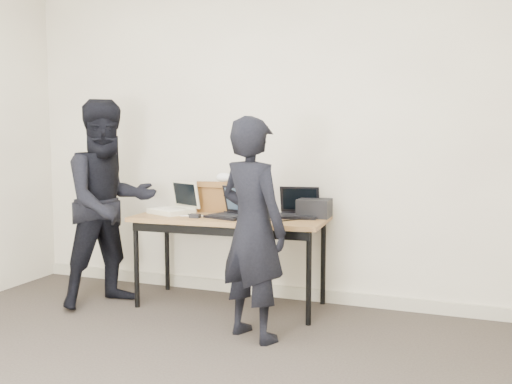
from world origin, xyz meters
The scene contains 13 objects.
room centered at (0.00, 0.00, 1.35)m, with size 4.60×4.60×2.80m.
desk centered at (-0.22, 1.87, 0.66)m, with size 1.53×0.72×0.72m.
laptop_beige centered at (-0.71, 1.89, 0.77)m, with size 0.41×0.41×0.25m.
laptop_center centered at (-0.19, 1.85, 0.77)m, with size 0.38×0.37×0.24m.
laptop_right centered at (0.28, 2.05, 0.77)m, with size 0.35×0.34×0.23m.
leather_satchel centered at (-0.40, 2.10, 0.85)m, with size 0.37×0.19×0.25m.
tissue centered at (-0.37, 2.11, 1.00)m, with size 0.13×0.10×0.08m, color white.
equipment_box centered at (0.41, 2.07, 0.79)m, with size 0.25×0.21×0.14m, color black.
power_brick centered at (-0.44, 1.71, 0.74)m, with size 0.08×0.05×0.03m, color black.
cables centered at (-0.18, 1.87, 0.72)m, with size 1.15×0.41×0.01m.
person_typist centered at (0.20, 1.28, 0.74)m, with size 0.54×0.35×1.48m, color black.
person_observer centered at (-1.14, 1.60, 0.82)m, with size 0.79×0.62×1.63m, color black.
baseboard centered at (0.00, 2.23, 0.05)m, with size 4.50×0.03×0.10m, color #BCB59B.
Camera 1 is at (1.52, -2.19, 1.38)m, focal length 40.00 mm.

